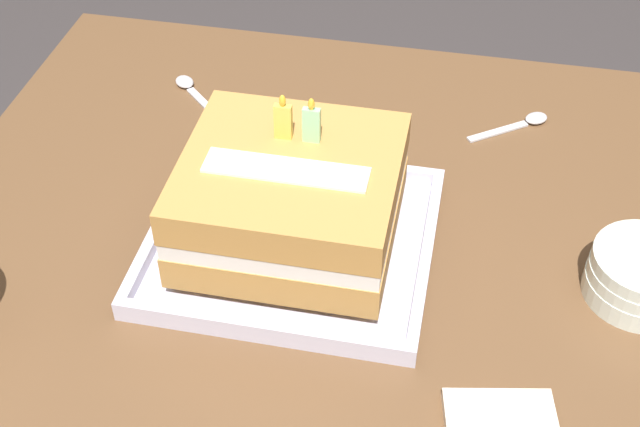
% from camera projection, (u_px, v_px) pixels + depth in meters
% --- Properties ---
extents(dining_table, '(0.97, 0.76, 0.76)m').
position_uv_depth(dining_table, '(345.00, 292.00, 1.09)').
color(dining_table, brown).
rests_on(dining_table, ground_plane).
extents(foil_tray, '(0.31, 0.28, 0.02)m').
position_uv_depth(foil_tray, '(292.00, 243.00, 0.96)').
color(foil_tray, silver).
rests_on(foil_tray, dining_table).
extents(birthday_cake, '(0.22, 0.21, 0.15)m').
position_uv_depth(birthday_cake, '(291.00, 197.00, 0.92)').
color(birthday_cake, '#BB8542').
rests_on(birthday_cake, foil_tray).
extents(serving_spoon_near_tray, '(0.10, 0.08, 0.01)m').
position_uv_depth(serving_spoon_near_tray, '(527.00, 122.00, 1.13)').
color(serving_spoon_near_tray, silver).
rests_on(serving_spoon_near_tray, dining_table).
extents(serving_spoon_by_bowls, '(0.12, 0.12, 0.01)m').
position_uv_depth(serving_spoon_by_bowls, '(193.00, 91.00, 1.19)').
color(serving_spoon_by_bowls, silver).
rests_on(serving_spoon_by_bowls, dining_table).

